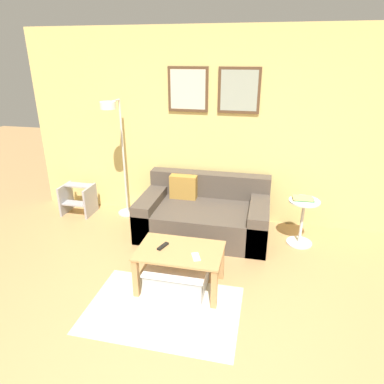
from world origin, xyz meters
TOP-DOWN VIEW (x-y plane):
  - wall_back at (-0.00, 2.88)m, footprint 5.60×0.09m
  - area_rug at (-0.28, 0.79)m, footprint 1.41×0.95m
  - couch at (-0.20, 2.36)m, footprint 1.64×0.99m
  - coffee_table at (-0.21, 1.16)m, footprint 0.84×0.54m
  - storage_bin at (-0.24, 1.13)m, footprint 0.60×0.45m
  - floor_lamp at (-1.41, 2.48)m, footprint 0.28×0.58m
  - side_table at (1.03, 2.32)m, footprint 0.37×0.37m
  - book_stack at (1.01, 2.34)m, footprint 0.26×0.17m
  - remote_control at (-0.39, 1.18)m, footprint 0.09×0.15m
  - cell_phone at (-0.03, 1.07)m, footprint 0.11×0.15m
  - step_stool at (-2.12, 2.52)m, footprint 0.43×0.36m

SIDE VIEW (x-z plane):
  - area_rug at x=-0.28m, z-range 0.00..0.01m
  - storage_bin at x=-0.24m, z-range 0.00..0.26m
  - step_stool at x=-2.12m, z-range 0.02..0.45m
  - couch at x=-0.20m, z-range -0.10..0.61m
  - coffee_table at x=-0.21m, z-range 0.13..0.56m
  - side_table at x=1.03m, z-range 0.06..0.64m
  - cell_phone at x=-0.03m, z-range 0.43..0.44m
  - remote_control at x=-0.39m, z-range 0.43..0.45m
  - book_stack at x=1.01m, z-range 0.59..0.62m
  - floor_lamp at x=-1.41m, z-range 0.25..1.92m
  - wall_back at x=0.00m, z-range 0.01..2.56m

